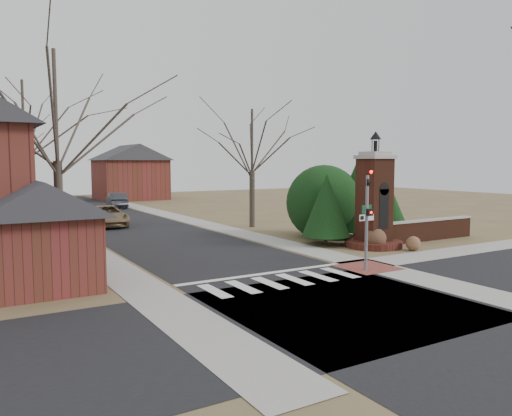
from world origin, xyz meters
TOP-DOWN VIEW (x-y plane):
  - ground at (0.00, 0.00)m, footprint 120.00×120.00m
  - main_street at (0.00, 22.00)m, footprint 8.00×70.00m
  - cross_street at (0.00, -3.00)m, footprint 120.00×8.00m
  - crosswalk_zone at (0.00, 0.80)m, footprint 8.00×2.20m
  - stop_bar at (0.00, 2.30)m, footprint 8.00×0.35m
  - sidewalk_right_main at (5.20, 22.00)m, footprint 2.00×60.00m
  - sidewalk_left at (-5.20, 22.00)m, footprint 2.00×60.00m
  - curb_apron at (4.80, 1.00)m, footprint 2.40×2.40m
  - traffic_signal_pole at (4.30, 0.57)m, footprint 0.28×0.41m
  - sign_post at (5.59, 1.99)m, footprint 0.90×0.07m
  - brick_gate_monument at (9.00, 4.99)m, footprint 3.20×3.20m
  - brick_garden_wall at (13.50, 5.00)m, footprint 7.50×0.50m
  - garage_left at (-8.52, 4.49)m, footprint 4.80×4.80m
  - house_distant_right at (7.99, 47.99)m, footprint 8.80×8.80m
  - evergreen_near at (7.20, 7.00)m, footprint 2.80×2.80m
  - evergreen_mid at (10.50, 8.20)m, footprint 3.40×3.40m
  - evergreen_far at (12.50, 7.20)m, footprint 2.40×2.40m
  - evergreen_mass at (9.00, 9.50)m, footprint 4.80×4.80m
  - bare_tree_0 at (-7.00, 9.00)m, footprint 8.05×8.05m
  - bare_tree_1 at (-7.00, 22.00)m, footprint 8.40×8.40m
  - bare_tree_2 at (-7.50, 35.00)m, footprint 7.35×7.35m
  - bare_tree_3 at (7.50, 16.00)m, footprint 7.00×7.00m
  - pickup_truck at (-1.60, 22.01)m, footprint 2.97×5.73m
  - distant_car at (3.12, 36.59)m, footprint 2.25×4.99m
  - dry_shrub_left at (8.60, 4.42)m, footprint 1.16×1.16m
  - dry_shrub_right at (9.98, 3.00)m, footprint 0.79×0.79m

SIDE VIEW (x-z plane):
  - ground at x=0.00m, z-range 0.00..0.00m
  - main_street at x=0.00m, z-range 0.00..0.01m
  - cross_street at x=0.00m, z-range 0.00..0.01m
  - crosswalk_zone at x=0.00m, z-range 0.00..0.02m
  - stop_bar at x=0.00m, z-range 0.00..0.02m
  - sidewalk_right_main at x=5.20m, z-range 0.00..0.02m
  - sidewalk_left at x=-5.20m, z-range 0.00..0.02m
  - curb_apron at x=4.80m, z-range 0.00..0.02m
  - dry_shrub_right at x=9.98m, z-range 0.00..0.79m
  - dry_shrub_left at x=8.60m, z-range 0.00..1.16m
  - brick_garden_wall at x=13.50m, z-range 0.01..1.31m
  - pickup_truck at x=-1.60m, z-range 0.00..1.54m
  - distant_car at x=3.12m, z-range 0.00..1.59m
  - evergreen_far at x=12.50m, z-range 0.25..3.55m
  - sign_post at x=5.59m, z-range 0.57..3.32m
  - brick_gate_monument at x=9.00m, z-range -1.07..5.40m
  - garage_left at x=-8.52m, z-range 0.09..4.38m
  - evergreen_near at x=7.20m, z-range 0.25..4.35m
  - evergreen_mass at x=9.00m, z-range 0.00..4.80m
  - traffic_signal_pole at x=4.30m, z-range 0.34..4.84m
  - evergreen_mid at x=10.50m, z-range 0.25..4.95m
  - house_distant_right at x=7.99m, z-range 0.00..7.30m
  - bare_tree_3 at x=7.50m, z-range 1.84..11.54m
  - bare_tree_2 at x=-7.50m, z-range 1.93..12.12m
  - bare_tree_0 at x=-7.00m, z-range 2.12..13.27m
  - bare_tree_1 at x=-7.00m, z-range 2.21..13.85m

